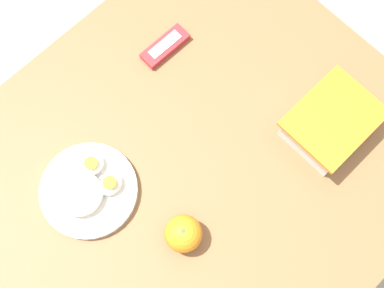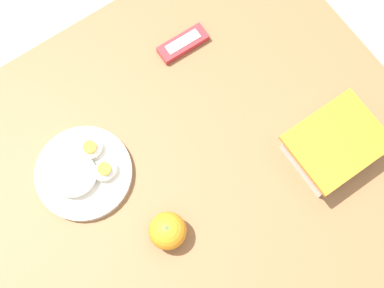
{
  "view_description": "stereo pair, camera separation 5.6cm",
  "coord_description": "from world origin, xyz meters",
  "px_view_note": "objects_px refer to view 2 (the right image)",
  "views": [
    {
      "loc": [
        0.2,
        0.21,
        1.8
      ],
      "look_at": [
        -0.03,
        -0.03,
        0.74
      ],
      "focal_mm": 50.0,
      "sensor_mm": 36.0,
      "label": 1
    },
    {
      "loc": [
        0.16,
        0.24,
        1.8
      ],
      "look_at": [
        -0.03,
        -0.03,
        0.74
      ],
      "focal_mm": 50.0,
      "sensor_mm": 36.0,
      "label": 2
    }
  ],
  "objects_px": {
    "candy_bar": "(183,44)",
    "orange_fruit": "(168,231)",
    "food_container": "(333,146)",
    "rice_plate": "(83,172)"
  },
  "relations": [
    {
      "from": "orange_fruit",
      "to": "candy_bar",
      "type": "bearing_deg",
      "value": -128.5
    },
    {
      "from": "candy_bar",
      "to": "orange_fruit",
      "type": "bearing_deg",
      "value": 51.5
    },
    {
      "from": "food_container",
      "to": "candy_bar",
      "type": "xyz_separation_m",
      "value": [
        0.12,
        -0.38,
        -0.02
      ]
    },
    {
      "from": "food_container",
      "to": "orange_fruit",
      "type": "distance_m",
      "value": 0.38
    },
    {
      "from": "orange_fruit",
      "to": "rice_plate",
      "type": "height_order",
      "value": "orange_fruit"
    },
    {
      "from": "food_container",
      "to": "orange_fruit",
      "type": "relative_size",
      "value": 2.45
    },
    {
      "from": "orange_fruit",
      "to": "candy_bar",
      "type": "xyz_separation_m",
      "value": [
        -0.26,
        -0.33,
        -0.03
      ]
    },
    {
      "from": "food_container",
      "to": "rice_plate",
      "type": "bearing_deg",
      "value": -28.96
    },
    {
      "from": "rice_plate",
      "to": "candy_bar",
      "type": "height_order",
      "value": "rice_plate"
    },
    {
      "from": "orange_fruit",
      "to": "rice_plate",
      "type": "xyz_separation_m",
      "value": [
        0.08,
        -0.2,
        -0.02
      ]
    }
  ]
}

